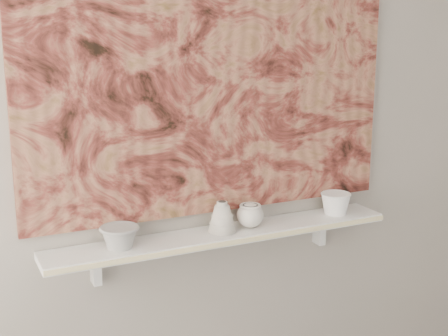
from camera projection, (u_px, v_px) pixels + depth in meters
wall_back at (213, 120)px, 2.40m from camera, size 3.60×0.00×3.60m
shelf at (224, 235)px, 2.42m from camera, size 1.40×0.18×0.03m
shelf_stripe at (234, 242)px, 2.34m from camera, size 1.40×0.01×0.02m
bracket_left at (96, 268)px, 2.29m from camera, size 0.03×0.06×0.12m
bracket_right at (319, 230)px, 2.70m from camera, size 0.03×0.06×0.12m
painting at (214, 71)px, 2.34m from camera, size 1.50×0.02×1.10m
house_motif at (314, 142)px, 2.59m from camera, size 0.09×0.00×0.08m
bowl_grey at (120, 237)px, 2.23m from camera, size 0.18×0.18×0.08m
cup_cream at (250, 215)px, 2.45m from camera, size 0.13×0.13×0.10m
bell_vessel at (222, 217)px, 2.40m from camera, size 0.14×0.14×0.12m
bowl_white at (336, 203)px, 2.62m from camera, size 0.13×0.13×0.09m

